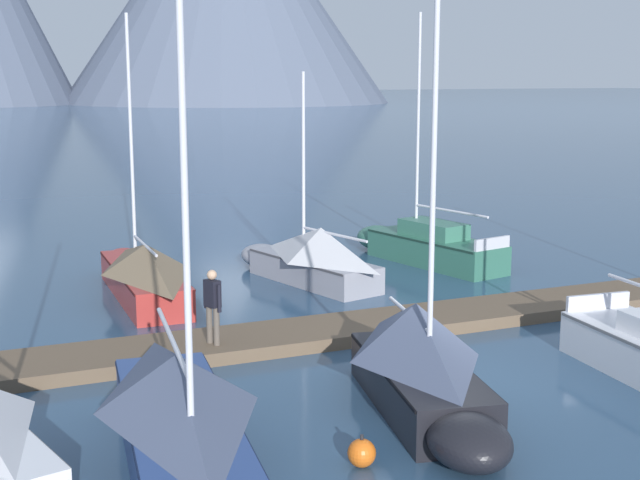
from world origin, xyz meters
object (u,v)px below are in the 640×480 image
(sailboat_second_berth, at_px, (183,427))
(sailboat_mid_dock_port, at_px, (143,270))
(person_on_dock, at_px, (212,302))
(mooring_buoy_channel_marker, at_px, (362,453))
(sailboat_end_of_dock, at_px, (424,245))
(sailboat_far_berth, at_px, (310,256))
(sailboat_mid_dock_starboard, at_px, (423,365))

(sailboat_second_berth, relative_size, sailboat_mid_dock_port, 1.09)
(person_on_dock, height_order, mooring_buoy_channel_marker, person_on_dock)
(sailboat_second_berth, relative_size, sailboat_end_of_dock, 1.05)
(sailboat_second_berth, xyz_separation_m, sailboat_end_of_dock, (12.36, 12.35, -0.31))
(sailboat_mid_dock_port, bearing_deg, sailboat_far_berth, -5.07)
(sailboat_mid_dock_port, xyz_separation_m, person_on_dock, (-0.05, -6.08, 0.48))
(sailboat_second_berth, bearing_deg, sailboat_mid_dock_port, 77.74)
(sailboat_far_berth, bearing_deg, person_on_dock, -132.23)
(sailboat_end_of_dock, bearing_deg, sailboat_second_berth, -135.02)
(sailboat_mid_dock_port, relative_size, mooring_buoy_channel_marker, 14.58)
(sailboat_second_berth, distance_m, mooring_buoy_channel_marker, 2.90)
(sailboat_far_berth, bearing_deg, mooring_buoy_channel_marker, -112.06)
(sailboat_mid_dock_starboard, relative_size, person_on_dock, 4.99)
(person_on_dock, relative_size, mooring_buoy_channel_marker, 3.11)
(sailboat_mid_dock_starboard, relative_size, mooring_buoy_channel_marker, 15.51)
(sailboat_mid_dock_port, height_order, sailboat_end_of_dock, sailboat_end_of_dock)
(sailboat_far_berth, xyz_separation_m, mooring_buoy_channel_marker, (-4.89, -12.06, -0.58))
(sailboat_end_of_dock, bearing_deg, mooring_buoy_channel_marker, -126.38)
(mooring_buoy_channel_marker, bearing_deg, sailboat_mid_dock_starboard, 35.62)
(sailboat_far_berth, distance_m, sailboat_end_of_dock, 4.85)
(sailboat_second_berth, relative_size, sailboat_mid_dock_starboard, 1.03)
(sailboat_mid_dock_port, relative_size, person_on_dock, 4.69)
(sailboat_second_berth, distance_m, sailboat_mid_dock_port, 12.07)
(sailboat_mid_dock_starboard, relative_size, sailboat_end_of_dock, 1.02)
(sailboat_mid_dock_starboard, bearing_deg, person_on_dock, 115.75)
(sailboat_end_of_dock, bearing_deg, sailboat_mid_dock_port, -176.75)
(sailboat_mid_dock_port, distance_m, mooring_buoy_channel_marker, 12.52)
(sailboat_far_berth, bearing_deg, sailboat_mid_dock_port, 174.93)
(sailboat_far_berth, relative_size, person_on_dock, 3.74)
(person_on_dock, distance_m, mooring_buoy_channel_marker, 6.52)
(sailboat_end_of_dock, relative_size, mooring_buoy_channel_marker, 15.14)
(sailboat_second_berth, xyz_separation_m, sailboat_mid_dock_port, (2.56, 11.79, -0.12))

